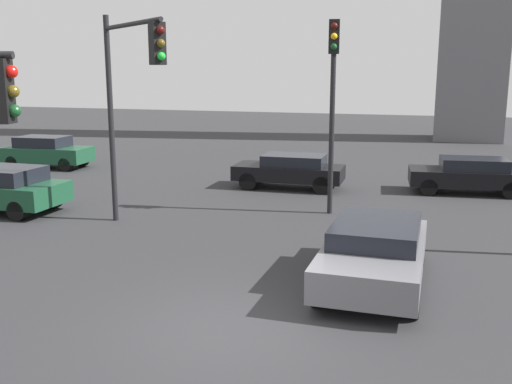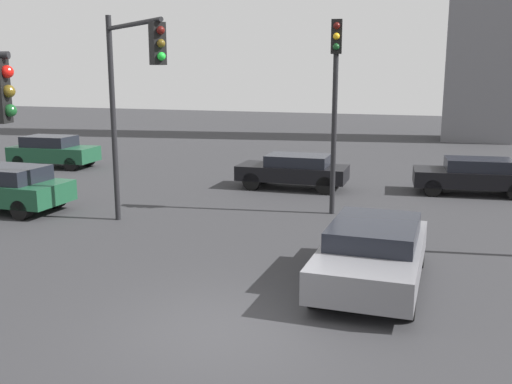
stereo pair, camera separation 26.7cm
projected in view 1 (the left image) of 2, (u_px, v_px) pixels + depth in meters
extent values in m
plane|color=#2D2D30|center=(228.00, 330.00, 10.03)|extent=(108.78, 108.78, 0.00)
cylinder|color=black|center=(111.00, 121.00, 16.91)|extent=(0.16, 0.16, 6.00)
cylinder|color=black|center=(131.00, 24.00, 14.93)|extent=(2.94, 2.25, 0.12)
cube|color=black|center=(157.00, 44.00, 13.80)|extent=(0.45, 0.45, 1.00)
sphere|color=#4C0F0C|center=(160.00, 30.00, 13.58)|extent=(0.20, 0.20, 0.20)
sphere|color=#594714|center=(161.00, 43.00, 13.64)|extent=(0.20, 0.20, 0.20)
sphere|color=green|center=(161.00, 56.00, 13.70)|extent=(0.20, 0.20, 0.20)
cylinder|color=black|center=(332.00, 120.00, 17.79)|extent=(0.16, 0.16, 5.95)
cube|color=black|center=(334.00, 37.00, 17.29)|extent=(0.37, 0.37, 1.00)
sphere|color=#4C0F0C|center=(334.00, 26.00, 17.03)|extent=(0.20, 0.20, 0.20)
sphere|color=yellow|center=(334.00, 36.00, 17.09)|extent=(0.20, 0.20, 0.20)
sphere|color=#14471E|center=(334.00, 47.00, 17.15)|extent=(0.20, 0.20, 0.20)
cube|color=black|center=(0.00, 91.00, 8.97)|extent=(0.39, 0.39, 1.00)
sphere|color=red|center=(11.00, 72.00, 8.90)|extent=(0.20, 0.20, 0.20)
sphere|color=#594714|center=(13.00, 91.00, 8.96)|extent=(0.20, 0.20, 0.20)
sphere|color=#14471E|center=(15.00, 111.00, 9.02)|extent=(0.20, 0.20, 0.20)
cube|color=black|center=(0.00, 175.00, 18.38)|extent=(2.54, 1.79, 0.52)
cylinder|color=black|center=(19.00, 210.00, 17.43)|extent=(0.63, 0.37, 0.62)
cylinder|color=black|center=(52.00, 199.00, 18.94)|extent=(0.63, 0.37, 0.62)
cube|color=black|center=(289.00, 173.00, 22.24)|extent=(4.24, 1.93, 0.56)
cube|color=black|center=(294.00, 161.00, 22.09)|extent=(2.40, 1.64, 0.46)
cylinder|color=black|center=(248.00, 181.00, 22.00)|extent=(0.69, 0.34, 0.67)
cylinder|color=black|center=(258.00, 175.00, 23.34)|extent=(0.69, 0.34, 0.67)
cylinder|color=black|center=(322.00, 185.00, 21.25)|extent=(0.69, 0.34, 0.67)
cylinder|color=black|center=(328.00, 178.00, 22.59)|extent=(0.69, 0.34, 0.67)
cube|color=slate|center=(374.00, 257.00, 12.10)|extent=(2.04, 4.49, 0.63)
cube|color=black|center=(376.00, 231.00, 12.21)|extent=(1.78, 2.52, 0.43)
cylinder|color=black|center=(409.00, 302.00, 10.51)|extent=(0.36, 0.58, 0.58)
cylinder|color=black|center=(321.00, 292.00, 10.99)|extent=(0.36, 0.58, 0.58)
cylinder|color=black|center=(417.00, 254.00, 13.34)|extent=(0.36, 0.58, 0.58)
cylinder|color=black|center=(346.00, 247.00, 13.82)|extent=(0.36, 0.58, 0.58)
cube|color=black|center=(467.00, 177.00, 21.33)|extent=(4.32, 2.22, 0.57)
cube|color=black|center=(474.00, 165.00, 21.19)|extent=(2.48, 1.80, 0.47)
cylinder|color=black|center=(429.00, 187.00, 20.98)|extent=(0.65, 0.39, 0.62)
cylinder|color=black|center=(425.00, 180.00, 22.36)|extent=(0.65, 0.39, 0.62)
cylinder|color=black|center=(511.00, 190.00, 20.42)|extent=(0.65, 0.39, 0.62)
cylinder|color=black|center=(503.00, 183.00, 21.80)|extent=(0.65, 0.39, 0.62)
cube|color=#19472D|center=(48.00, 154.00, 27.05)|extent=(4.13, 2.11, 0.68)
cube|color=black|center=(43.00, 142.00, 26.98)|extent=(2.37, 1.74, 0.54)
cylinder|color=black|center=(82.00, 160.00, 27.50)|extent=(0.64, 0.37, 0.62)
cylinder|color=black|center=(66.00, 165.00, 26.13)|extent=(0.64, 0.37, 0.62)
cylinder|color=black|center=(32.00, 158.00, 28.11)|extent=(0.64, 0.37, 0.62)
cylinder|color=black|center=(13.00, 163.00, 26.74)|extent=(0.64, 0.37, 0.62)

